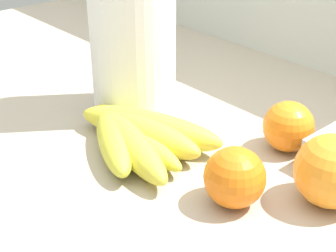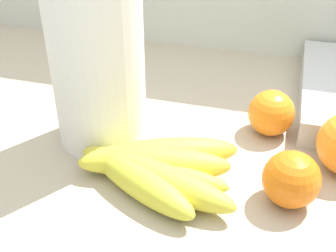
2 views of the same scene
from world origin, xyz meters
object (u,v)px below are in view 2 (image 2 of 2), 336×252
(orange_right, at_px, (271,113))
(paper_towel_roll, at_px, (95,38))
(orange_far_right, at_px, (291,179))
(banana_bunch, at_px, (153,169))

(orange_right, xyz_separation_m, paper_towel_roll, (-0.22, -0.07, 0.11))
(orange_far_right, distance_m, paper_towel_roll, 0.28)
(orange_right, bearing_deg, banana_bunch, -131.26)
(orange_right, distance_m, paper_towel_roll, 0.26)
(banana_bunch, distance_m, orange_far_right, 0.16)
(orange_far_right, bearing_deg, banana_bunch, -176.77)
(orange_far_right, height_order, paper_towel_roll, paper_towel_roll)
(paper_towel_roll, bearing_deg, banana_bunch, -38.38)
(orange_right, distance_m, orange_far_right, 0.14)
(banana_bunch, bearing_deg, paper_towel_roll, 141.62)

